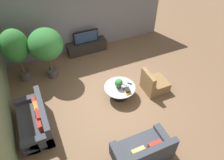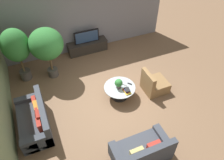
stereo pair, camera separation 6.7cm
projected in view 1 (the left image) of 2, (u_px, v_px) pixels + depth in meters
name	position (u px, v px, depth m)	size (l,w,h in m)	color
ground_plane	(111.00, 98.00, 7.57)	(24.00, 24.00, 0.00)	brown
back_wall_stone	(79.00, 17.00, 8.72)	(7.40, 0.12, 3.00)	gray
media_console	(87.00, 47.00, 9.40)	(1.70, 0.50, 0.48)	#2D2823
television	(86.00, 37.00, 9.06)	(1.05, 0.13, 0.53)	black
coffee_table	(120.00, 90.00, 7.41)	(1.06, 1.06, 0.45)	black
couch_by_wall	(35.00, 121.00, 6.50)	(0.84, 1.80, 0.84)	#3D424C
couch_near_entry	(143.00, 151.00, 5.79)	(1.56, 0.84, 0.84)	#3D424C
armchair_wicker	(154.00, 84.00, 7.67)	(0.80, 0.76, 0.86)	olive
potted_palm_tall	(15.00, 48.00, 7.31)	(0.95, 0.95, 2.08)	#514C47
potted_palm_corner	(46.00, 45.00, 7.45)	(1.18, 1.18, 2.00)	#514C47
potted_plant_tabletop	(119.00, 83.00, 7.16)	(0.26, 0.26, 0.35)	#514C47
book_stack	(127.00, 90.00, 7.14)	(0.20, 0.32, 0.11)	gold
remote_black	(130.00, 84.00, 7.43)	(0.04, 0.16, 0.02)	black
remote_silver	(125.00, 85.00, 7.39)	(0.04, 0.16, 0.02)	gray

